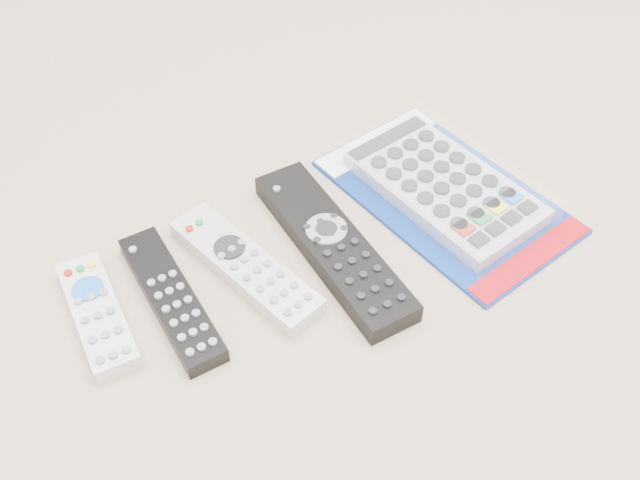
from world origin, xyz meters
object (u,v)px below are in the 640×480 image
remote_small_grey (98,314)px  remote_slim_black (171,298)px  jumbo_remote_packaged (445,185)px  remote_silver_dvd (245,266)px  remote_large_black (333,245)px

remote_small_grey → remote_slim_black: remote_small_grey is taller
remote_slim_black → jumbo_remote_packaged: jumbo_remote_packaged is taller
remote_small_grey → remote_slim_black: 0.08m
remote_slim_black → jumbo_remote_packaged: 0.35m
remote_small_grey → remote_silver_dvd: (0.16, -0.03, -0.00)m
jumbo_remote_packaged → remote_large_black: bearing=176.3°
remote_silver_dvd → remote_slim_black: bearing=165.6°
remote_small_grey → jumbo_remote_packaged: size_ratio=0.50×
remote_silver_dvd → jumbo_remote_packaged: bearing=-16.3°
remote_silver_dvd → jumbo_remote_packaged: (0.27, -0.02, 0.01)m
remote_slim_black → remote_large_black: (0.19, -0.03, 0.00)m
remote_silver_dvd → remote_large_black: bearing=-27.6°
remote_large_black → jumbo_remote_packaged: size_ratio=0.84×
remote_slim_black → remote_large_black: remote_large_black is taller
remote_large_black → remote_small_grey: bearing=171.0°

